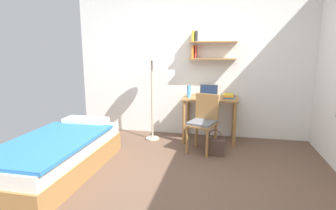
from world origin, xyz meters
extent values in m
plane|color=brown|center=(0.00, 0.00, 0.00)|extent=(5.28, 5.28, 0.00)
cube|color=white|center=(0.00, 2.02, 1.30)|extent=(4.40, 0.05, 2.60)
cube|color=#9E703D|center=(0.30, 1.89, 1.41)|extent=(0.82, 0.22, 0.02)
cube|color=orange|center=(-0.03, 1.91, 1.53)|extent=(0.03, 0.17, 0.21)
cube|color=#D13D38|center=(0.02, 1.93, 1.53)|extent=(0.03, 0.12, 0.21)
cube|color=#9E703D|center=(0.30, 1.89, 1.70)|extent=(0.82, 0.22, 0.02)
cube|color=gold|center=(-0.03, 1.90, 1.79)|extent=(0.04, 0.17, 0.18)
cube|color=#333338|center=(0.02, 1.93, 1.80)|extent=(0.03, 0.12, 0.18)
cube|color=#9E703D|center=(-1.52, -0.01, 0.14)|extent=(0.93, 1.97, 0.28)
cube|color=silver|center=(-1.52, -0.01, 0.36)|extent=(0.89, 1.91, 0.16)
cube|color=#2D70B7|center=(-1.52, -0.13, 0.46)|extent=(0.95, 1.61, 0.04)
cube|color=white|center=(-1.52, 0.76, 0.49)|extent=(0.65, 0.28, 0.10)
cube|color=#9E703D|center=(0.30, 1.70, 0.75)|extent=(0.92, 0.58, 0.03)
cylinder|color=#9E703D|center=(-0.11, 1.46, 0.37)|extent=(0.06, 0.06, 0.74)
cylinder|color=#9E703D|center=(0.72, 1.46, 0.37)|extent=(0.06, 0.06, 0.74)
cylinder|color=#9E703D|center=(-0.11, 1.94, 0.37)|extent=(0.06, 0.06, 0.74)
cylinder|color=#9E703D|center=(0.72, 1.94, 0.37)|extent=(0.06, 0.06, 0.74)
cube|color=#9E703D|center=(0.22, 1.13, 0.44)|extent=(0.51, 0.52, 0.03)
cube|color=slate|center=(0.22, 1.13, 0.47)|extent=(0.47, 0.48, 0.04)
cube|color=#9E703D|center=(0.28, 1.31, 0.69)|extent=(0.37, 0.15, 0.40)
cylinder|color=#9E703D|center=(0.01, 1.02, 0.21)|extent=(0.04, 0.04, 0.43)
cylinder|color=#9E703D|center=(0.32, 0.91, 0.21)|extent=(0.04, 0.04, 0.43)
cylinder|color=#9E703D|center=(0.12, 1.34, 0.21)|extent=(0.04, 0.04, 0.43)
cylinder|color=#9E703D|center=(0.43, 1.24, 0.21)|extent=(0.04, 0.04, 0.43)
cylinder|color=#B2A893|center=(-0.69, 1.56, 0.01)|extent=(0.24, 0.24, 0.02)
cylinder|color=#B2A893|center=(-0.69, 1.56, 0.71)|extent=(0.03, 0.03, 1.38)
cone|color=silver|center=(-0.69, 1.56, 1.51)|extent=(0.38, 0.38, 0.22)
cube|color=black|center=(0.27, 1.76, 0.77)|extent=(0.31, 0.21, 0.01)
cube|color=black|center=(0.27, 1.82, 0.87)|extent=(0.31, 0.08, 0.19)
cube|color=black|center=(0.27, 1.82, 0.87)|extent=(0.27, 0.07, 0.16)
cylinder|color=#4C99DB|center=(-0.06, 1.63, 0.87)|extent=(0.07, 0.07, 0.20)
cube|color=#3384C6|center=(0.62, 1.71, 0.78)|extent=(0.19, 0.25, 0.02)
cube|color=orange|center=(0.61, 1.70, 0.80)|extent=(0.17, 0.24, 0.02)
cube|color=gold|center=(0.60, 1.71, 0.83)|extent=(0.18, 0.21, 0.03)
cube|color=#4C382D|center=(0.42, 1.02, 0.12)|extent=(0.30, 0.11, 0.25)
torus|color=#4C382D|center=(0.42, 1.02, 0.30)|extent=(0.21, 0.02, 0.21)
camera|label=1|loc=(0.53, -2.88, 1.55)|focal=28.82mm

